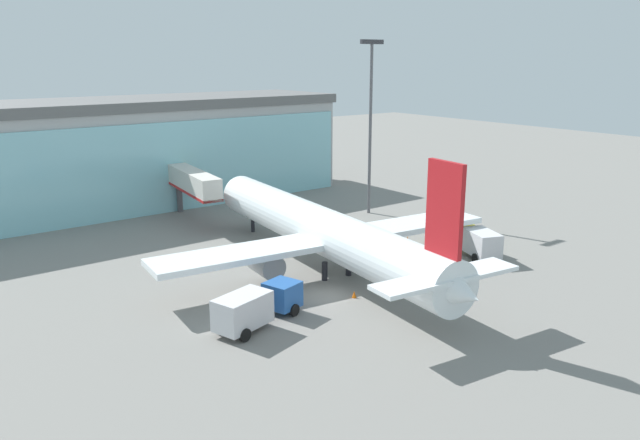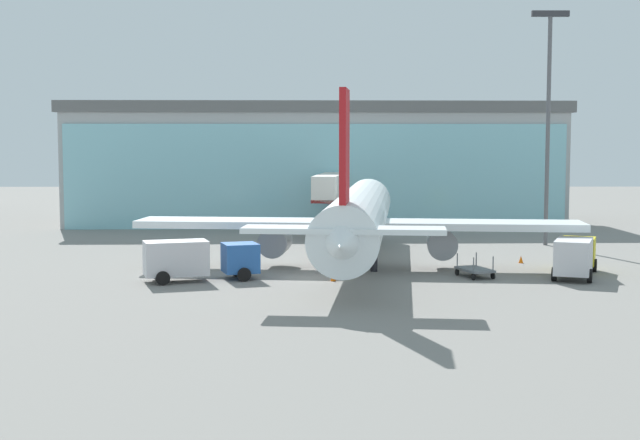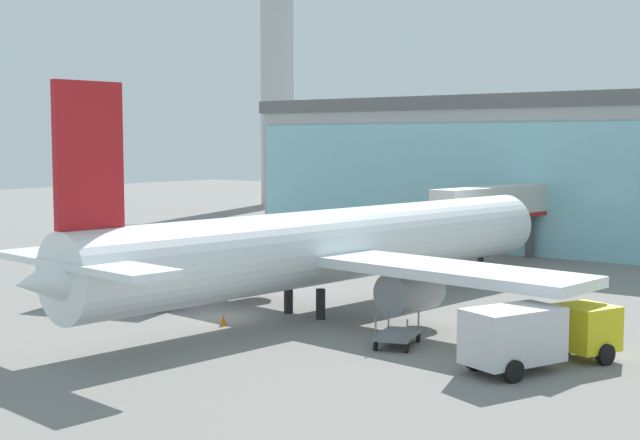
# 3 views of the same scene
# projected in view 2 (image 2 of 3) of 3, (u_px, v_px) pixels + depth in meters

# --- Properties ---
(ground) EXTENTS (240.00, 240.00, 0.00)m
(ground) POSITION_uv_depth(u_px,v_px,m) (315.00, 278.00, 58.96)
(ground) COLOR gray
(terminal_building) EXTENTS (54.17, 16.39, 13.20)m
(terminal_building) POSITION_uv_depth(u_px,v_px,m) (315.00, 163.00, 98.89)
(terminal_building) COLOR #AAAAAA
(terminal_building) RESTS_ON ground
(jet_bridge) EXTENTS (3.81, 13.63, 5.87)m
(jet_bridge) POSITION_uv_depth(u_px,v_px,m) (331.00, 188.00, 86.27)
(jet_bridge) COLOR beige
(jet_bridge) RESTS_ON ground
(apron_light_mast) EXTENTS (3.20, 0.40, 20.12)m
(apron_light_mast) POSITION_uv_depth(u_px,v_px,m) (548.00, 108.00, 76.56)
(apron_light_mast) COLOR #59595E
(apron_light_mast) RESTS_ON ground
(airplane) EXTENTS (31.46, 37.92, 11.83)m
(airplane) POSITION_uv_depth(u_px,v_px,m) (358.00, 218.00, 63.67)
(airplane) COLOR white
(airplane) RESTS_ON ground
(catering_truck) EXTENTS (7.62, 4.24, 2.65)m
(catering_truck) POSITION_uv_depth(u_px,v_px,m) (197.00, 258.00, 57.40)
(catering_truck) COLOR #2659A5
(catering_truck) RESTS_ON ground
(fuel_truck) EXTENTS (4.63, 7.61, 2.65)m
(fuel_truck) POSITION_uv_depth(u_px,v_px,m) (575.00, 255.00, 59.19)
(fuel_truck) COLOR yellow
(fuel_truck) RESTS_ON ground
(baggage_cart) EXTENTS (2.41, 3.17, 1.50)m
(baggage_cart) POSITION_uv_depth(u_px,v_px,m) (475.00, 270.00, 59.07)
(baggage_cart) COLOR slate
(baggage_cart) RESTS_ON ground
(safety_cone_nose) EXTENTS (0.36, 0.36, 0.55)m
(safety_cone_nose) POSITION_uv_depth(u_px,v_px,m) (333.00, 277.00, 57.45)
(safety_cone_nose) COLOR orange
(safety_cone_nose) RESTS_ON ground
(safety_cone_wingtip) EXTENTS (0.36, 0.36, 0.55)m
(safety_cone_wingtip) POSITION_uv_depth(u_px,v_px,m) (521.00, 259.00, 66.04)
(safety_cone_wingtip) COLOR orange
(safety_cone_wingtip) RESTS_ON ground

